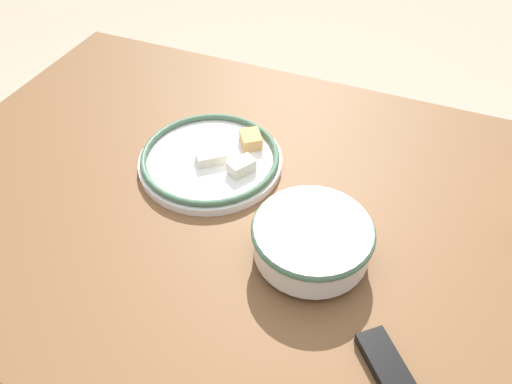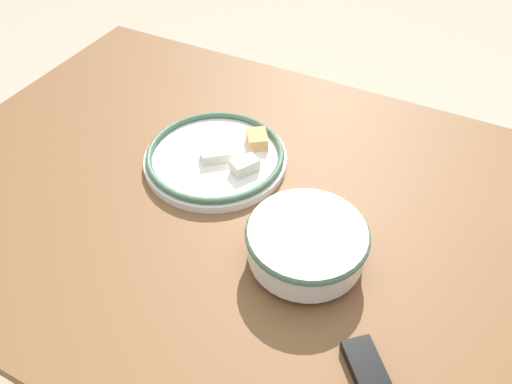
{
  "view_description": "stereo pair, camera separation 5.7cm",
  "coord_description": "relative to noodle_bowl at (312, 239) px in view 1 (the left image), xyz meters",
  "views": [
    {
      "loc": [
        -0.24,
        0.66,
        1.49
      ],
      "look_at": [
        0.02,
        0.01,
        0.79
      ],
      "focal_mm": 35.0,
      "sensor_mm": 36.0,
      "label": 1
    },
    {
      "loc": [
        -0.3,
        0.64,
        1.49
      ],
      "look_at": [
        0.02,
        0.01,
        0.79
      ],
      "focal_mm": 35.0,
      "sensor_mm": 36.0,
      "label": 2
    }
  ],
  "objects": [
    {
      "name": "dining_table",
      "position": [
        0.12,
        -0.09,
        -0.12
      ],
      "size": [
        1.55,
        1.0,
        0.75
      ],
      "color": "brown",
      "rests_on": "ground_plane"
    },
    {
      "name": "food_plate",
      "position": [
        0.28,
        -0.16,
        -0.03
      ],
      "size": [
        0.32,
        0.32,
        0.05
      ],
      "color": "white",
      "rests_on": "dining_table"
    },
    {
      "name": "noodle_bowl",
      "position": [
        0.0,
        0.0,
        0.0
      ],
      "size": [
        0.22,
        0.22,
        0.08
      ],
      "color": "silver",
      "rests_on": "dining_table"
    },
    {
      "name": "tv_remote",
      "position": [
        -0.19,
        0.18,
        -0.04
      ],
      "size": [
        0.14,
        0.15,
        0.02
      ],
      "rotation": [
        0.0,
        0.0,
        0.72
      ],
      "color": "black",
      "rests_on": "dining_table"
    },
    {
      "name": "ground_plane",
      "position": [
        0.12,
        -0.09,
        -0.8
      ],
      "size": [
        8.0,
        8.0,
        0.0
      ],
      "primitive_type": "plane",
      "color": "#B7A88E"
    }
  ]
}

